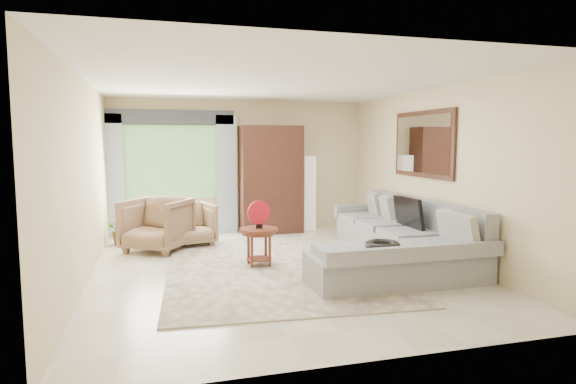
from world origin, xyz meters
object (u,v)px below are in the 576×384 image
object	(u,v)px
potted_plant	(122,229)
floor_lamp	(309,193)
coffee_table	(259,246)
sectional_sofa	(398,244)
tv_screen	(409,213)
armchair_left	(157,225)
armchair_right	(189,224)
armoire	(271,179)

from	to	relation	value
potted_plant	floor_lamp	bearing A→B (deg)	7.15
coffee_table	floor_lamp	bearing A→B (deg)	58.60
sectional_sofa	tv_screen	bearing A→B (deg)	33.76
tv_screen	armchair_left	world-z (taller)	tv_screen
tv_screen	potted_plant	distance (m)	4.89
potted_plant	floor_lamp	size ratio (longest dim) A/B	0.34
armchair_right	potted_plant	bearing A→B (deg)	145.69
sectional_sofa	armchair_right	size ratio (longest dim) A/B	4.29
potted_plant	armoire	world-z (taller)	armoire
tv_screen	armchair_left	distance (m)	4.04
potted_plant	armoire	distance (m)	2.92
sectional_sofa	potted_plant	distance (m)	4.73
armchair_left	armoire	world-z (taller)	armoire
tv_screen	armchair_right	distance (m)	3.70
potted_plant	armoire	xyz separation A→B (m)	(2.78, 0.39, 0.79)
sectional_sofa	coffee_table	distance (m)	2.04
tv_screen	potted_plant	bearing A→B (deg)	151.43
floor_lamp	coffee_table	bearing A→B (deg)	-121.40
floor_lamp	armoire	bearing A→B (deg)	-175.71
coffee_table	potted_plant	size ratio (longest dim) A/B	1.08
armchair_left	coffee_table	bearing A→B (deg)	-13.57
coffee_table	potted_plant	world-z (taller)	coffee_table
sectional_sofa	tv_screen	size ratio (longest dim) A/B	4.68
armchair_left	potted_plant	size ratio (longest dim) A/B	1.86
tv_screen	floor_lamp	size ratio (longest dim) A/B	0.49
armoire	armchair_right	bearing A→B (deg)	-153.94
armchair_right	armoire	distance (m)	1.96
sectional_sofa	floor_lamp	world-z (taller)	floor_lamp
armchair_left	armchair_right	world-z (taller)	armchair_left
tv_screen	armoire	distance (m)	3.12
sectional_sofa	coffee_table	size ratio (longest dim) A/B	6.23
sectional_sofa	armchair_right	xyz separation A→B (m)	(-2.88, 2.09, 0.08)
armchair_right	floor_lamp	size ratio (longest dim) A/B	0.54
armoire	potted_plant	bearing A→B (deg)	-172.04
armchair_left	armchair_right	bearing A→B (deg)	59.74
sectional_sofa	potted_plant	size ratio (longest dim) A/B	6.71
armoire	coffee_table	bearing A→B (deg)	-107.09
armchair_left	potted_plant	bearing A→B (deg)	162.18
sectional_sofa	tv_screen	distance (m)	0.54
tv_screen	sectional_sofa	bearing A→B (deg)	-146.24
armchair_right	armchair_left	bearing A→B (deg)	-166.25
tv_screen	armchair_right	size ratio (longest dim) A/B	0.92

